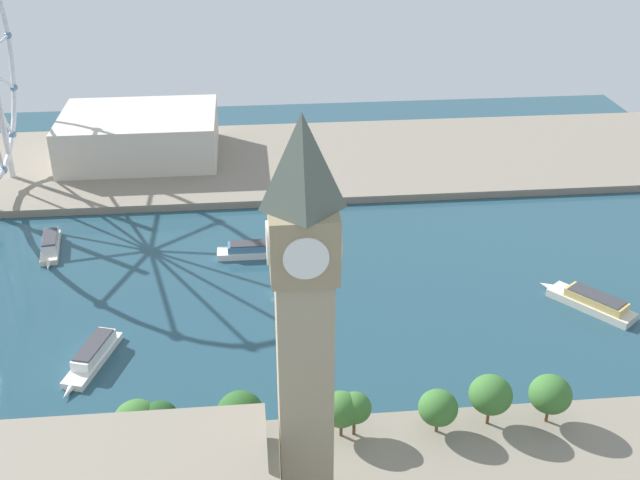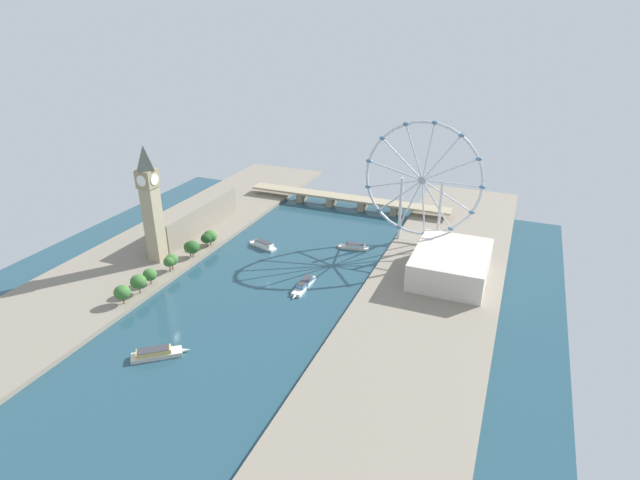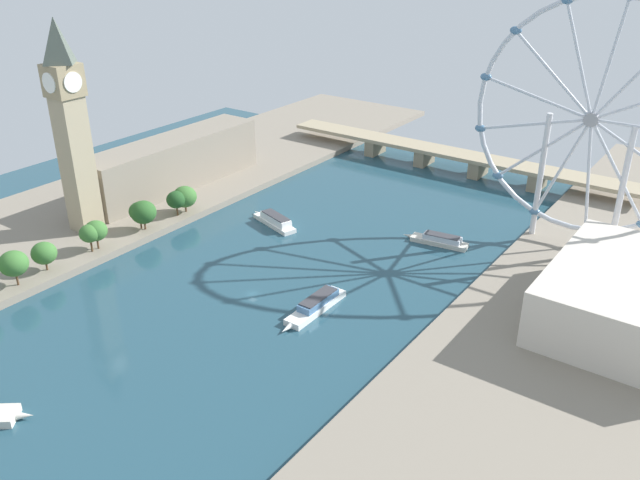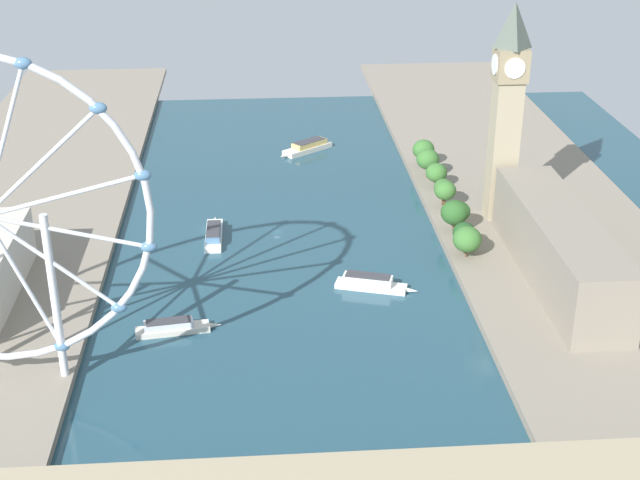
% 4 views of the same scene
% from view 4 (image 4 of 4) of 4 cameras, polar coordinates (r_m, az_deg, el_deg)
% --- Properties ---
extents(ground_plane, '(389.34, 389.34, 0.00)m').
position_cam_4_polar(ground_plane, '(377.88, -2.67, 0.52)').
color(ground_plane, '#234756').
extents(riverbank_left, '(90.00, 520.00, 3.00)m').
position_cam_4_polar(riverbank_left, '(395.19, 13.43, 1.20)').
color(riverbank_left, gray).
rests_on(riverbank_left, ground_plane).
extents(riverbank_right, '(90.00, 520.00, 3.00)m').
position_cam_4_polar(riverbank_right, '(390.55, -18.97, 0.19)').
color(riverbank_right, gray).
rests_on(riverbank_right, ground_plane).
extents(clock_tower, '(13.20, 13.20, 88.37)m').
position_cam_4_polar(clock_tower, '(376.53, 11.49, 7.93)').
color(clock_tower, tan).
rests_on(clock_tower, riverbank_left).
extents(parliament_block, '(22.00, 99.74, 24.75)m').
position_cam_4_polar(parliament_block, '(338.77, 14.60, -0.46)').
color(parliament_block, gray).
rests_on(parliament_block, riverbank_left).
extents(tree_row_embankment, '(12.17, 109.60, 13.60)m').
position_cam_4_polar(tree_row_embankment, '(391.31, 7.77, 2.95)').
color(tree_row_embankment, '#513823').
rests_on(tree_row_embankment, riverbank_left).
extents(tour_boat_0, '(6.57, 33.51, 5.06)m').
position_cam_4_polar(tour_boat_0, '(373.27, -6.60, 0.40)').
color(tour_boat_0, white).
rests_on(tour_boat_0, ground_plane).
extents(tour_boat_1, '(29.91, 13.69, 5.39)m').
position_cam_4_polar(tour_boat_1, '(332.28, 3.14, -2.67)').
color(tour_boat_1, white).
rests_on(tour_boat_1, ground_plane).
extents(tour_boat_2, '(28.35, 23.76, 5.32)m').
position_cam_4_polar(tour_boat_2, '(468.61, -0.79, 5.79)').
color(tour_boat_2, beige).
rests_on(tour_boat_2, ground_plane).
extents(tour_boat_3, '(28.74, 9.26, 4.58)m').
position_cam_4_polar(tour_boat_3, '(308.92, -9.13, -5.36)').
color(tour_boat_3, beige).
rests_on(tour_boat_3, ground_plane).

